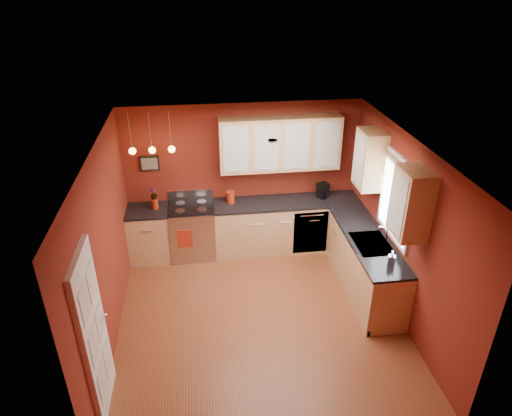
{
  "coord_description": "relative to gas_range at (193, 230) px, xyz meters",
  "views": [
    {
      "loc": [
        -0.72,
        -5.08,
        4.53
      ],
      "look_at": [
        0.08,
        1.0,
        1.27
      ],
      "focal_mm": 32.0,
      "sensor_mm": 36.0,
      "label": 1
    }
  ],
  "objects": [
    {
      "name": "base_cabinets_back_left",
      "position": [
        -0.73,
        -0.0,
        -0.03
      ],
      "size": [
        0.7,
        0.6,
        0.9
      ],
      "primitive_type": "cube",
      "color": "#E0A878",
      "rests_on": "floor"
    },
    {
      "name": "counter_back_right",
      "position": [
        1.65,
        -0.0,
        0.44
      ],
      "size": [
        2.54,
        0.62,
        0.04
      ],
      "primitive_type": "cube",
      "color": "black",
      "rests_on": "base_cabinets_back_right"
    },
    {
      "name": "base_cabinets_back_right",
      "position": [
        1.65,
        -0.0,
        -0.03
      ],
      "size": [
        2.54,
        0.6,
        0.9
      ],
      "primitive_type": "cube",
      "color": "#E0A878",
      "rests_on": "floor"
    },
    {
      "name": "wall_right",
      "position": [
        2.92,
        -1.8,
        0.82
      ],
      "size": [
        0.02,
        4.2,
        2.6
      ],
      "primitive_type": "cube",
      "color": "maroon",
      "rests_on": "floor"
    },
    {
      "name": "gas_range",
      "position": [
        0.0,
        0.0,
        0.0
      ],
      "size": [
        0.76,
        0.64,
        1.11
      ],
      "color": "#B3B4B8",
      "rests_on": "floor"
    },
    {
      "name": "door_left_wall",
      "position": [
        -1.05,
        -3.0,
        0.54
      ],
      "size": [
        0.12,
        0.82,
        2.05
      ],
      "color": "white",
      "rests_on": "floor"
    },
    {
      "name": "upper_cabinets_right",
      "position": [
        2.75,
        -1.48,
        1.47
      ],
      "size": [
        0.35,
        1.95,
        0.9
      ],
      "primitive_type": "cube",
      "color": "#E0A878",
      "rests_on": "wall_right"
    },
    {
      "name": "red_vase",
      "position": [
        -0.6,
        0.03,
        0.55
      ],
      "size": [
        0.11,
        0.11,
        0.18
      ],
      "primitive_type": "cylinder",
      "color": "#A52811",
      "rests_on": "counter_back_left"
    },
    {
      "name": "wall_back",
      "position": [
        0.92,
        0.3,
        0.82
      ],
      "size": [
        4.0,
        0.02,
        2.6
      ],
      "primitive_type": "cube",
      "color": "maroon",
      "rests_on": "floor"
    },
    {
      "name": "window",
      "position": [
        2.89,
        -1.5,
        1.21
      ],
      "size": [
        0.06,
        1.02,
        1.22
      ],
      "color": "white",
      "rests_on": "wall_right"
    },
    {
      "name": "wall_left",
      "position": [
        -1.08,
        -1.8,
        0.82
      ],
      "size": [
        0.02,
        4.2,
        2.6
      ],
      "primitive_type": "cube",
      "color": "maroon",
      "rests_on": "floor"
    },
    {
      "name": "counter_back_left",
      "position": [
        -0.73,
        -0.0,
        0.44
      ],
      "size": [
        0.7,
        0.62,
        0.04
      ],
      "primitive_type": "cube",
      "color": "black",
      "rests_on": "base_cabinets_back_left"
    },
    {
      "name": "soap_pump",
      "position": [
        2.69,
        -2.05,
        0.57
      ],
      "size": [
        0.13,
        0.13,
        0.21
      ],
      "primitive_type": "imported",
      "rotation": [
        0.0,
        0.0,
        -0.38
      ],
      "color": "white",
      "rests_on": "counter_right"
    },
    {
      "name": "upper_cabinets_back",
      "position": [
        1.52,
        0.12,
        1.47
      ],
      "size": [
        2.0,
        0.35,
        0.9
      ],
      "primitive_type": "cube",
      "color": "#E0A878",
      "rests_on": "wall_back"
    },
    {
      "name": "dish_towel",
      "position": [
        -0.13,
        -0.33,
        0.04
      ],
      "size": [
        0.24,
        0.02,
        0.33
      ],
      "primitive_type": "cube",
      "color": "#A52811",
      "rests_on": "gas_range"
    },
    {
      "name": "wall_picture",
      "position": [
        -0.63,
        0.28,
        1.17
      ],
      "size": [
        0.32,
        0.03,
        0.26
      ],
      "primitive_type": "cube",
      "color": "black",
      "rests_on": "wall_back"
    },
    {
      "name": "dishwasher_front",
      "position": [
        2.02,
        -0.29,
        -0.03
      ],
      "size": [
        0.6,
        0.02,
        0.8
      ],
      "primitive_type": "cube",
      "color": "#B3B4B8",
      "rests_on": "base_cabinets_back_right"
    },
    {
      "name": "counter_right",
      "position": [
        2.62,
        -1.35,
        0.44
      ],
      "size": [
        0.62,
        2.1,
        0.04
      ],
      "primitive_type": "cube",
      "color": "black",
      "rests_on": "base_cabinets_right"
    },
    {
      "name": "base_cabinets_right",
      "position": [
        2.62,
        -1.35,
        -0.03
      ],
      "size": [
        0.6,
        2.1,
        0.9
      ],
      "primitive_type": "cube",
      "color": "#E0A878",
      "rests_on": "floor"
    },
    {
      "name": "ceiling",
      "position": [
        0.92,
        -1.8,
        2.12
      ],
      "size": [
        4.0,
        4.2,
        0.02
      ],
      "primitive_type": "cube",
      "color": "beige",
      "rests_on": "wall_back"
    },
    {
      "name": "pendant_lights",
      "position": [
        -0.53,
        -0.05,
        1.53
      ],
      "size": [
        0.71,
        0.11,
        0.66
      ],
      "color": "gray",
      "rests_on": "ceiling"
    },
    {
      "name": "coffee_maker",
      "position": [
        2.29,
        0.06,
        0.58
      ],
      "size": [
        0.22,
        0.22,
        0.26
      ],
      "rotation": [
        0.0,
        0.0,
        0.37
      ],
      "color": "black",
      "rests_on": "counter_back_right"
    },
    {
      "name": "red_canister",
      "position": [
        0.68,
        0.06,
        0.57
      ],
      "size": [
        0.14,
        0.14,
        0.21
      ],
      "color": "#A52811",
      "rests_on": "counter_back_right"
    },
    {
      "name": "floor",
      "position": [
        0.92,
        -1.8,
        -0.48
      ],
      "size": [
        4.2,
        4.2,
        0.0
      ],
      "primitive_type": "plane",
      "color": "brown",
      "rests_on": "ground"
    },
    {
      "name": "flowers",
      "position": [
        -0.6,
        0.03,
        0.72
      ],
      "size": [
        0.12,
        0.12,
        0.2
      ],
      "primitive_type": "imported",
      "rotation": [
        0.0,
        0.0,
        0.05
      ],
      "color": "#A52811",
      "rests_on": "red_vase"
    },
    {
      "name": "wall_front",
      "position": [
        0.92,
        -3.9,
        0.82
      ],
      "size": [
        4.0,
        0.02,
        2.6
      ],
      "primitive_type": "cube",
      "color": "maroon",
      "rests_on": "floor"
    },
    {
      "name": "sink",
      "position": [
        2.62,
        -1.5,
        0.43
      ],
      "size": [
        0.5,
        0.7,
        0.33
      ],
      "color": "gray",
      "rests_on": "counter_right"
    }
  ]
}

